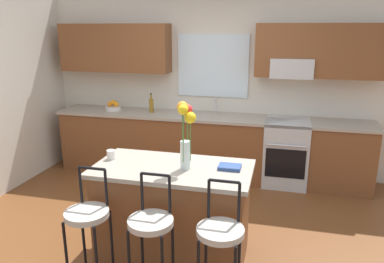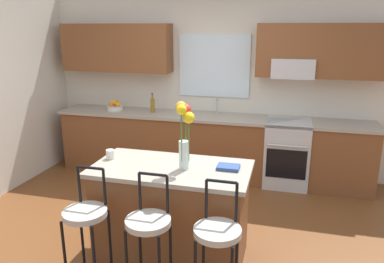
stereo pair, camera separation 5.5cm
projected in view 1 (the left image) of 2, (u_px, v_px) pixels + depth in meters
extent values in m
plane|color=brown|center=(176.00, 234.00, 3.98)|extent=(14.00, 14.00, 0.00)
cube|color=beige|center=(213.00, 82.00, 5.54)|extent=(5.60, 0.12, 2.70)
cube|color=brown|center=(115.00, 48.00, 5.53)|extent=(1.68, 0.34, 0.70)
cube|color=brown|center=(320.00, 51.00, 4.85)|extent=(1.68, 0.34, 0.70)
cube|color=silver|center=(213.00, 66.00, 5.40)|extent=(1.05, 0.03, 0.90)
cube|color=#B7BABC|center=(292.00, 68.00, 4.96)|extent=(0.56, 0.36, 0.26)
cube|color=brown|center=(208.00, 147.00, 5.45)|extent=(4.50, 0.60, 0.88)
cube|color=#9E9384|center=(208.00, 117.00, 5.32)|extent=(4.56, 0.64, 0.04)
cube|color=#B7BABC|center=(214.00, 121.00, 5.32)|extent=(0.54, 0.38, 0.11)
cylinder|color=#B7BABC|center=(216.00, 106.00, 5.42)|extent=(0.02, 0.02, 0.22)
cylinder|color=#B7BABC|center=(215.00, 100.00, 5.33)|extent=(0.02, 0.12, 0.02)
cube|color=#B7BABC|center=(286.00, 152.00, 5.17)|extent=(0.60, 0.60, 0.92)
cube|color=black|center=(285.00, 164.00, 4.91)|extent=(0.52, 0.02, 0.40)
cylinder|color=#B7BABC|center=(287.00, 146.00, 4.80)|extent=(0.50, 0.02, 0.02)
cube|color=brown|center=(173.00, 214.00, 3.50)|extent=(1.37, 0.68, 0.88)
cube|color=#9E9384|center=(172.00, 169.00, 3.37)|extent=(1.45, 0.76, 0.04)
cylinder|color=black|center=(67.00, 259.00, 3.00)|extent=(0.02, 0.02, 0.66)
cylinder|color=black|center=(84.00, 241.00, 3.25)|extent=(0.02, 0.02, 0.66)
cylinder|color=black|center=(112.00, 245.00, 3.19)|extent=(0.02, 0.02, 0.66)
cylinder|color=#B2ADA3|center=(87.00, 214.00, 3.00)|extent=(0.36, 0.36, 0.05)
cylinder|color=black|center=(81.00, 185.00, 3.10)|extent=(0.02, 0.02, 0.32)
cylinder|color=black|center=(106.00, 188.00, 3.05)|extent=(0.02, 0.02, 0.32)
cylinder|color=black|center=(92.00, 168.00, 3.03)|extent=(0.23, 0.02, 0.02)
cylinder|color=black|center=(142.00, 250.00, 3.13)|extent=(0.02, 0.02, 0.66)
cylinder|color=black|center=(173.00, 254.00, 3.06)|extent=(0.02, 0.02, 0.66)
cylinder|color=#B2ADA3|center=(151.00, 222.00, 2.87)|extent=(0.36, 0.36, 0.05)
cylinder|color=black|center=(142.00, 192.00, 2.97)|extent=(0.02, 0.02, 0.32)
cylinder|color=black|center=(170.00, 195.00, 2.92)|extent=(0.02, 0.02, 0.32)
cylinder|color=black|center=(155.00, 175.00, 2.90)|extent=(0.23, 0.02, 0.02)
cylinder|color=black|center=(206.00, 259.00, 3.00)|extent=(0.02, 0.02, 0.66)
cylinder|color=#B2ADA3|center=(220.00, 231.00, 2.74)|extent=(0.36, 0.36, 0.05)
cylinder|color=black|center=(209.00, 199.00, 2.85)|extent=(0.02, 0.02, 0.32)
cylinder|color=black|center=(239.00, 202.00, 2.79)|extent=(0.02, 0.02, 0.32)
cylinder|color=black|center=(224.00, 181.00, 2.78)|extent=(0.23, 0.02, 0.02)
cylinder|color=silver|center=(185.00, 155.00, 3.29)|extent=(0.09, 0.09, 0.26)
cylinder|color=#3D722D|center=(190.00, 140.00, 3.24)|extent=(0.01, 0.01, 0.40)
sphere|color=yellow|center=(190.00, 118.00, 3.19)|extent=(0.10, 0.10, 0.10)
cylinder|color=#3D722D|center=(187.00, 135.00, 3.27)|extent=(0.01, 0.01, 0.46)
sphere|color=red|center=(187.00, 109.00, 3.21)|extent=(0.09, 0.09, 0.09)
cylinder|color=#3D722D|center=(183.00, 134.00, 3.24)|extent=(0.01, 0.01, 0.49)
sphere|color=orange|center=(183.00, 107.00, 3.17)|extent=(0.10, 0.10, 0.10)
cylinder|color=#3D722D|center=(183.00, 136.00, 3.20)|extent=(0.01, 0.01, 0.47)
sphere|color=yellow|center=(183.00, 110.00, 3.13)|extent=(0.09, 0.09, 0.09)
cylinder|color=silver|center=(111.00, 155.00, 3.55)|extent=(0.08, 0.08, 0.09)
cube|color=navy|center=(230.00, 167.00, 3.32)|extent=(0.20, 0.15, 0.03)
cylinder|color=silver|center=(113.00, 108.00, 5.65)|extent=(0.24, 0.24, 0.06)
sphere|color=orange|center=(116.00, 104.00, 5.62)|extent=(0.07, 0.07, 0.07)
sphere|color=orange|center=(115.00, 103.00, 5.69)|extent=(0.07, 0.07, 0.07)
sphere|color=orange|center=(110.00, 104.00, 5.65)|extent=(0.07, 0.07, 0.07)
sphere|color=orange|center=(113.00, 102.00, 5.63)|extent=(0.07, 0.07, 0.07)
cylinder|color=olive|center=(151.00, 106.00, 5.49)|extent=(0.06, 0.06, 0.21)
cylinder|color=olive|center=(151.00, 97.00, 5.45)|extent=(0.03, 0.03, 0.07)
cylinder|color=black|center=(151.00, 94.00, 5.44)|extent=(0.03, 0.03, 0.02)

